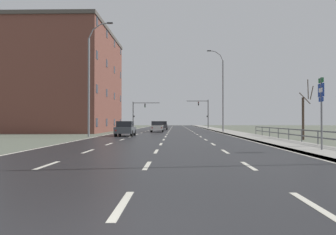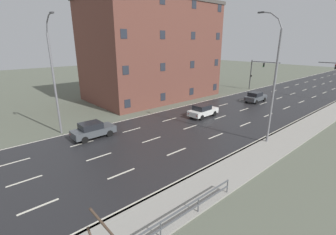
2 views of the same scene
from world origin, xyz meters
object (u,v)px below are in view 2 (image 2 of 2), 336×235
street_lamp_left_bank (54,79)px  car_mid_centre (93,130)px  car_distant (203,111)px  street_lamp_midground (273,82)px  brick_building (152,51)px  traffic_signal_left (256,70)px  car_near_right (256,97)px

street_lamp_left_bank → car_mid_centre: size_ratio=2.78×
car_distant → street_lamp_midground: bearing=-12.3°
car_mid_centre → street_lamp_left_bank: bearing=-148.8°
car_distant → brick_building: size_ratio=0.20×
brick_building → street_lamp_left_bank: bearing=-66.6°
street_lamp_midground → traffic_signal_left: bearing=121.6°
street_lamp_left_bank → car_mid_centre: street_lamp_left_bank is taller
street_lamp_midground → brick_building: (-22.65, 4.27, 2.00)m
street_lamp_midground → street_lamp_left_bank: street_lamp_midground is taller
street_lamp_left_bank → car_mid_centre: 6.08m
car_near_right → car_mid_centre: bearing=-97.4°
traffic_signal_left → car_distant: traffic_signal_left is taller
brick_building → car_mid_centre: bearing=-55.5°
car_mid_centre → car_near_right: (2.88, 25.49, 0.00)m
street_lamp_left_bank → traffic_signal_left: size_ratio=2.01×
street_lamp_midground → car_near_right: bearing=122.6°
car_mid_centre → car_near_right: same height
street_lamp_left_bank → car_mid_centre: bearing=31.4°
traffic_signal_left → street_lamp_midground: bearing=-58.4°
street_lamp_midground → car_distant: bearing=169.7°
car_near_right → car_distant: size_ratio=0.99×
traffic_signal_left → car_distant: bearing=-76.6°
street_lamp_left_bank → car_near_right: street_lamp_left_bank is taller
street_lamp_midground → brick_building: size_ratio=0.55×
car_distant → brick_building: brick_building is taller
brick_building → car_near_right: bearing=34.8°
brick_building → traffic_signal_left: bearing=66.1°
car_mid_centre → car_distant: size_ratio=0.99×
car_mid_centre → street_lamp_midground: bearing=44.6°
street_lamp_midground → traffic_signal_left: street_lamp_midground is taller
street_lamp_midground → car_distant: (-9.14, 1.67, -4.84)m
street_lamp_left_bank → brick_building: brick_building is taller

